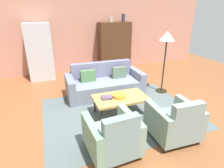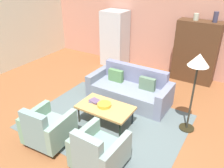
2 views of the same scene
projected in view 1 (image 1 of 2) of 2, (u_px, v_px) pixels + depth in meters
The scene contains 14 objects.
ground_plane at pixel (133, 114), 4.30m from camera, with size 11.19×11.19×0.00m, color brown.
wall_back at pixel (92, 33), 6.99m from camera, with size 9.33×0.12×2.80m, color tan.
area_rug at pixel (119, 112), 4.37m from camera, with size 3.40×2.60×0.01m, color #515F60.
couch at pixel (104, 84), 5.25m from camera, with size 2.11×0.92×0.86m.
coffee_table at pixel (120, 98), 4.18m from camera, with size 1.20×0.70×0.43m.
armchair_left at pixel (114, 138), 3.00m from camera, with size 0.85×0.85×0.88m.
armchair_right at pixel (175, 123), 3.37m from camera, with size 0.83×0.83×0.88m.
fruit_bowl at pixel (119, 96), 4.14m from camera, with size 0.30×0.30×0.07m, color orange.
book_stack at pixel (107, 97), 4.10m from camera, with size 0.27×0.22×0.04m.
cabinet at pixel (114, 47), 7.13m from camera, with size 1.20×0.51×1.80m.
vase_tall at pixel (111, 19), 6.70m from camera, with size 0.14×0.14×0.19m, color #AEB099.
vase_round at pixel (123, 18), 6.84m from camera, with size 0.13×0.13×0.28m, color #36344A.
refrigerator at pixel (40, 52), 6.18m from camera, with size 0.80×0.73×1.85m.
floor_lamp at pixel (167, 42), 4.94m from camera, with size 0.40×0.40×1.72m.
Camera 1 is at (-1.74, -3.32, 2.29)m, focal length 29.79 mm.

